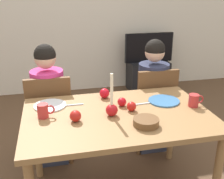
# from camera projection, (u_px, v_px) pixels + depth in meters

# --- Properties ---
(back_wall) EXTENTS (6.40, 0.10, 2.60)m
(back_wall) POSITION_uv_depth(u_px,v_px,m) (78.00, 9.00, 4.25)
(back_wall) COLOR beige
(back_wall) RESTS_ON ground
(dining_table) EXTENTS (1.40, 0.90, 0.75)m
(dining_table) POSITION_uv_depth(u_px,v_px,m) (118.00, 124.00, 2.10)
(dining_table) COLOR olive
(dining_table) RESTS_ON ground
(chair_left) EXTENTS (0.40, 0.40, 0.90)m
(chair_left) POSITION_uv_depth(u_px,v_px,m) (50.00, 114.00, 2.61)
(chair_left) COLOR brown
(chair_left) RESTS_ON ground
(chair_right) EXTENTS (0.40, 0.40, 0.90)m
(chair_right) POSITION_uv_depth(u_px,v_px,m) (153.00, 104.00, 2.82)
(chair_right) COLOR brown
(chair_right) RESTS_ON ground
(person_left_child) EXTENTS (0.30, 0.30, 1.17)m
(person_left_child) POSITION_uv_depth(u_px,v_px,m) (49.00, 107.00, 2.62)
(person_left_child) COLOR #33384C
(person_left_child) RESTS_ON ground
(person_right_child) EXTENTS (0.30, 0.30, 1.17)m
(person_right_child) POSITION_uv_depth(u_px,v_px,m) (152.00, 98.00, 2.83)
(person_right_child) COLOR #33384C
(person_right_child) RESTS_ON ground
(tv_stand) EXTENTS (0.64, 0.40, 0.48)m
(tv_stand) POSITION_uv_depth(u_px,v_px,m) (148.00, 76.00, 4.57)
(tv_stand) COLOR black
(tv_stand) RESTS_ON ground
(tv) EXTENTS (0.79, 0.05, 0.46)m
(tv) POSITION_uv_depth(u_px,v_px,m) (149.00, 48.00, 4.41)
(tv) COLOR black
(tv) RESTS_ON tv_stand
(candle_centerpiece) EXTENTS (0.09, 0.09, 0.32)m
(candle_centerpiece) POSITION_uv_depth(u_px,v_px,m) (112.00, 107.00, 2.02)
(candle_centerpiece) COLOR red
(candle_centerpiece) RESTS_ON dining_table
(plate_left) EXTENTS (0.25, 0.25, 0.01)m
(plate_left) POSITION_uv_depth(u_px,v_px,m) (50.00, 105.00, 2.20)
(plate_left) COLOR silver
(plate_left) RESTS_ON dining_table
(plate_right) EXTENTS (0.26, 0.26, 0.01)m
(plate_right) POSITION_uv_depth(u_px,v_px,m) (164.00, 101.00, 2.29)
(plate_right) COLOR teal
(plate_right) RESTS_ON dining_table
(mug_left) EXTENTS (0.13, 0.08, 0.10)m
(mug_left) POSITION_uv_depth(u_px,v_px,m) (43.00, 111.00, 2.00)
(mug_left) COLOR #B72D2D
(mug_left) RESTS_ON dining_table
(mug_right) EXTENTS (0.13, 0.08, 0.10)m
(mug_right) POSITION_uv_depth(u_px,v_px,m) (194.00, 100.00, 2.18)
(mug_right) COLOR #B72D2D
(mug_right) RESTS_ON dining_table
(fork_left) EXTENTS (0.18, 0.01, 0.01)m
(fork_left) POSITION_uv_depth(u_px,v_px,m) (72.00, 105.00, 2.21)
(fork_left) COLOR silver
(fork_left) RESTS_ON dining_table
(fork_right) EXTENTS (0.18, 0.03, 0.01)m
(fork_right) POSITION_uv_depth(u_px,v_px,m) (145.00, 103.00, 2.24)
(fork_right) COLOR silver
(fork_right) RESTS_ON dining_table
(bowl_walnuts) EXTENTS (0.18, 0.18, 0.05)m
(bowl_walnuts) POSITION_uv_depth(u_px,v_px,m) (146.00, 122.00, 1.90)
(bowl_walnuts) COLOR brown
(bowl_walnuts) RESTS_ON dining_table
(apple_near_candle) EXTENTS (0.08, 0.08, 0.08)m
(apple_near_candle) POSITION_uv_depth(u_px,v_px,m) (75.00, 116.00, 1.95)
(apple_near_candle) COLOR #AF1D16
(apple_near_candle) RESTS_ON dining_table
(apple_by_left_plate) EXTENTS (0.07, 0.07, 0.07)m
(apple_by_left_plate) POSITION_uv_depth(u_px,v_px,m) (122.00, 102.00, 2.19)
(apple_by_left_plate) COLOR #B70F18
(apple_by_left_plate) RESTS_ON dining_table
(apple_by_right_mug) EXTENTS (0.08, 0.08, 0.08)m
(apple_by_right_mug) POSITION_uv_depth(u_px,v_px,m) (104.00, 93.00, 2.35)
(apple_by_right_mug) COLOR red
(apple_by_right_mug) RESTS_ON dining_table
(apple_far_edge) EXTENTS (0.07, 0.07, 0.07)m
(apple_far_edge) POSITION_uv_depth(u_px,v_px,m) (132.00, 106.00, 2.11)
(apple_far_edge) COLOR red
(apple_far_edge) RESTS_ON dining_table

